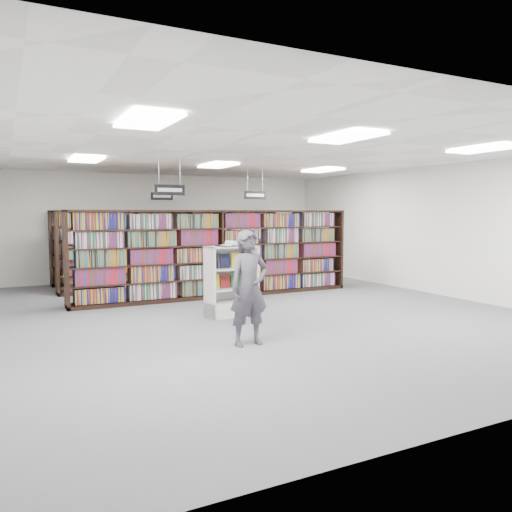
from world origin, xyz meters
name	(u,v)px	position (x,y,z in m)	size (l,w,h in m)	color
floor	(256,311)	(0.00, 0.00, 0.00)	(12.00, 12.00, 0.00)	#535459
ceiling	(256,155)	(0.00, 0.00, 3.20)	(10.00, 12.00, 0.10)	white
wall_back	(169,227)	(0.00, 6.00, 1.60)	(10.00, 0.10, 3.20)	white
wall_right	(434,230)	(5.00, 0.00, 1.60)	(0.10, 12.00, 3.20)	white
bookshelf_row_near	(218,254)	(0.00, 2.00, 1.05)	(7.00, 0.60, 2.10)	black
bookshelf_row_mid	(191,248)	(0.00, 4.00, 1.05)	(7.00, 0.60, 2.10)	black
bookshelf_row_far	(172,245)	(0.00, 5.70, 1.05)	(7.00, 0.60, 2.10)	black
aisle_sign_left	(170,189)	(-1.50, 1.00, 2.53)	(0.65, 0.02, 0.80)	#B2B2B7
aisle_sign_right	(255,194)	(1.50, 3.00, 2.53)	(0.65, 0.02, 0.80)	#B2B2B7
aisle_sign_center	(162,195)	(-0.50, 5.00, 2.53)	(0.65, 0.02, 0.80)	#B2B2B7
troffer_front_left	(148,121)	(-3.00, -3.00, 3.16)	(0.60, 1.20, 0.04)	white
troffer_front_center	(347,137)	(0.00, -3.00, 3.16)	(0.60, 1.20, 0.04)	white
troffer_front_right	(485,149)	(3.00, -3.00, 3.16)	(0.60, 1.20, 0.04)	white
troffer_back_left	(86,159)	(-3.00, 2.00, 3.16)	(0.60, 1.20, 0.04)	white
troffer_back_center	(218,165)	(0.00, 2.00, 3.16)	(0.60, 1.20, 0.04)	white
troffer_back_right	(323,170)	(3.00, 2.00, 3.16)	(0.60, 1.20, 0.04)	white
endcap_display	(231,292)	(-0.64, -0.17, 0.47)	(1.02, 0.55, 1.39)	silver
open_book	(232,245)	(-0.65, -0.25, 1.42)	(0.65, 0.47, 0.13)	black
shopper	(249,288)	(-1.29, -2.32, 0.89)	(0.65, 0.42, 1.77)	#46424C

